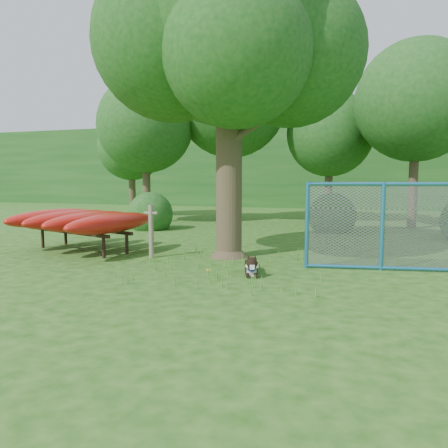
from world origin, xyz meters
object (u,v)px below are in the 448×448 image
(husky_dog, at_px, (251,267))
(fence_section, at_px, (382,226))
(kayak_rack, at_px, (82,220))
(oak_tree, at_px, (228,36))

(husky_dog, height_order, fence_section, fence_section)
(kayak_rack, xyz_separation_m, husky_dog, (5.30, -1.49, -0.70))
(oak_tree, bearing_deg, husky_dog, -59.19)
(oak_tree, distance_m, fence_section, 5.96)
(oak_tree, bearing_deg, fence_section, -9.02)
(oak_tree, xyz_separation_m, husky_dog, (1.15, -1.93, -5.39))
(kayak_rack, height_order, husky_dog, kayak_rack)
(husky_dog, relative_size, fence_section, 0.32)
(husky_dog, bearing_deg, fence_section, 9.77)
(oak_tree, relative_size, kayak_rack, 2.00)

